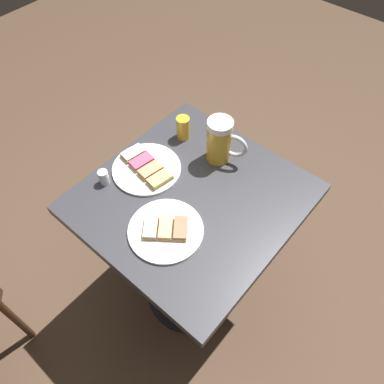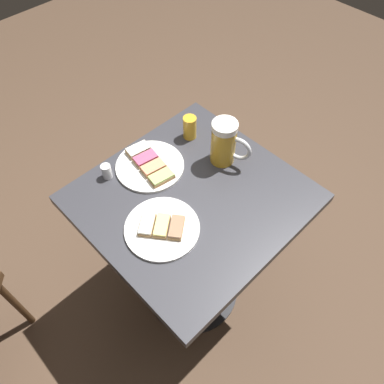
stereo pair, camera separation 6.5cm
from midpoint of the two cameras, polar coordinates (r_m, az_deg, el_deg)
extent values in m
plane|color=#4C3828|center=(1.91, -1.01, -14.39)|extent=(6.00, 6.00, 0.00)
cylinder|color=black|center=(1.90, -1.01, -14.30)|extent=(0.44, 0.44, 0.01)
cylinder|color=black|center=(1.56, -1.21, -8.99)|extent=(0.09, 0.09, 0.73)
cube|color=#333338|center=(1.25, -1.49, -1.10)|extent=(0.65, 0.68, 0.04)
cylinder|color=white|center=(1.16, -5.60, -5.86)|extent=(0.23, 0.23, 0.01)
cube|color=#9E7547|center=(1.15, -3.39, -5.68)|extent=(0.08, 0.09, 0.01)
cube|color=#997051|center=(1.14, -3.41, -5.42)|extent=(0.08, 0.09, 0.01)
cube|color=#9E7547|center=(1.16, -5.64, -5.58)|extent=(0.08, 0.09, 0.01)
cube|color=#EFE07A|center=(1.15, -5.68, -5.31)|extent=(0.08, 0.09, 0.01)
cube|color=#9E7547|center=(1.16, -7.87, -5.46)|extent=(0.08, 0.09, 0.01)
cube|color=white|center=(1.15, -7.92, -5.20)|extent=(0.08, 0.09, 0.01)
cylinder|color=white|center=(1.32, -8.28, 3.44)|extent=(0.24, 0.24, 0.01)
cube|color=#9E7547|center=(1.27, -6.35, 1.76)|extent=(0.06, 0.09, 0.01)
cube|color=#ADC66B|center=(1.26, -6.39, 2.05)|extent=(0.06, 0.09, 0.01)
cube|color=#9E7547|center=(1.30, -7.69, 3.11)|extent=(0.06, 0.09, 0.01)
cube|color=#EA8E66|center=(1.29, -7.74, 3.39)|extent=(0.06, 0.09, 0.01)
cube|color=#9E7547|center=(1.33, -8.97, 4.39)|extent=(0.06, 0.09, 0.01)
cube|color=#BC4C70|center=(1.32, -9.03, 4.68)|extent=(0.06, 0.09, 0.01)
cube|color=#9E7547|center=(1.36, -10.20, 5.61)|extent=(0.06, 0.09, 0.01)
cube|color=white|center=(1.35, -10.26, 5.90)|extent=(0.06, 0.09, 0.01)
cylinder|color=gold|center=(1.30, 2.63, 7.37)|extent=(0.08, 0.08, 0.15)
cylinder|color=white|center=(1.24, 2.77, 10.10)|extent=(0.09, 0.09, 0.02)
torus|color=silver|center=(1.28, 4.93, 6.90)|extent=(0.10, 0.04, 0.10)
cylinder|color=gold|center=(1.39, -2.72, 9.63)|extent=(0.05, 0.05, 0.09)
cylinder|color=silver|center=(1.29, -14.59, 2.12)|extent=(0.03, 0.03, 0.05)
cylinder|color=#472D19|center=(1.80, -26.15, -16.88)|extent=(0.03, 0.03, 0.43)
camera|label=1|loc=(0.03, -91.53, -2.01)|focal=35.31mm
camera|label=2|loc=(0.03, 88.47, 2.01)|focal=35.31mm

